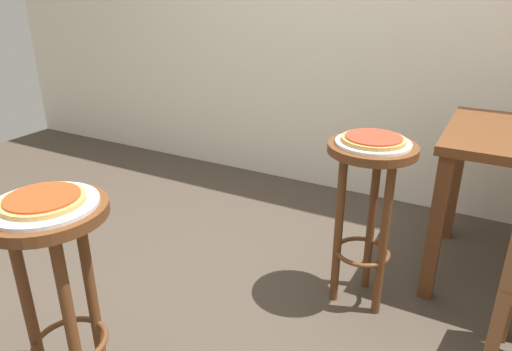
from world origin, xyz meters
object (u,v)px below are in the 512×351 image
Objects in this scene: stool_middle at (368,191)px; serving_plate_middle at (373,143)px; stool_foreground at (56,267)px; serving_plate_foreground at (44,205)px; pizza_foreground at (43,200)px; pizza_middle at (374,139)px.

stool_middle is 0.21m from serving_plate_middle.
serving_plate_foreground reaches higher than stool_foreground.
stool_middle is at bearing 0.00° from serving_plate_middle.
stool_foreground is 0.21m from serving_plate_foreground.
pizza_foreground is 0.94× the size of pizza_middle.
pizza_foreground is at bearing -124.10° from serving_plate_middle.
serving_plate_middle is at bearing 55.90° from serving_plate_foreground.
serving_plate_middle is at bearing 55.90° from stool_foreground.
pizza_foreground is 1.22m from stool_middle.
pizza_foreground is 1.20m from pizza_middle.
pizza_middle reaches higher than serving_plate_foreground.
pizza_middle is at bearing 26.57° from stool_middle.
stool_foreground is at bearing 75.96° from pizza_foreground.
serving_plate_middle is at bearing -153.43° from pizza_middle.
stool_foreground is at bearing -124.10° from pizza_middle.
serving_plate_foreground is at bearing 0.00° from pizza_foreground.
stool_middle is (0.67, 0.99, -0.23)m from pizza_foreground.
pizza_foreground is 0.32× the size of stool_middle.
serving_plate_middle is (0.67, 0.99, 0.21)m from stool_foreground.
serving_plate_foreground is (-0.00, -0.00, 0.21)m from stool_foreground.
pizza_foreground reaches higher than stool_middle.
stool_middle is at bearing -153.43° from pizza_middle.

